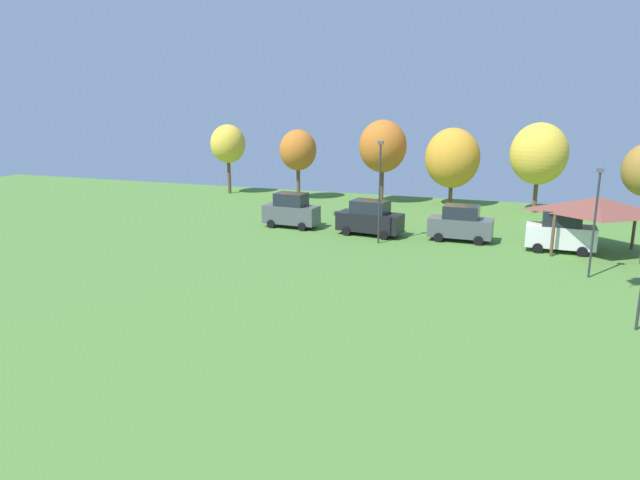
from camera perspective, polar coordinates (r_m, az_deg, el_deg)
The scene contains 12 objects.
parked_car_leftmost at distance 43.86m, azimuth -2.90°, elevation 2.94°, with size 4.31×2.11×2.67m.
parked_car_second_from_left at distance 41.38m, azimuth 5.01°, elevation 2.19°, with size 4.85×2.50×2.55m.
parked_car_third_from_left at distance 40.66m, azimuth 13.89°, elevation 1.61°, with size 4.32×2.06×2.50m.
parked_car_rightmost_in_row at distance 39.71m, azimuth 22.93°, elevation 0.76°, with size 4.22×2.03×2.69m.
park_pavilion at distance 39.95m, azimuth 26.00°, elevation 3.13°, with size 6.46×4.85×3.60m.
light_post_0 at distance 34.00m, azimuth 25.81°, elevation 2.11°, with size 0.36×0.20×6.01m.
light_post_2 at distance 38.51m, azimuth 5.98°, elevation 5.29°, with size 0.36×0.20×6.94m.
treeline_tree_0 at distance 61.06m, azimuth -9.19°, elevation 9.45°, with size 3.63×3.63×7.20m.
treeline_tree_1 at distance 56.65m, azimuth -2.21°, elevation 8.96°, with size 3.63×3.63×6.86m.
treeline_tree_2 at distance 54.73m, azimuth 6.29°, elevation 9.29°, with size 4.47×4.47×7.85m.
treeline_tree_3 at distance 54.48m, azimuth 13.10°, elevation 7.99°, with size 5.00×5.00×7.17m.
treeline_tree_4 at distance 52.86m, azimuth 21.04°, elevation 8.05°, with size 4.80×4.80×7.76m.
Camera 1 is at (4.99, 2.42, 9.35)m, focal length 32.00 mm.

